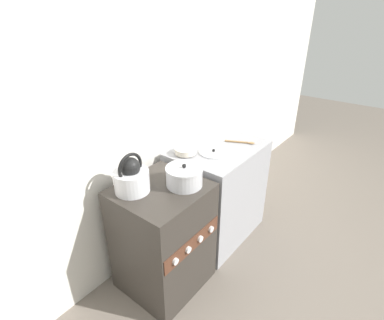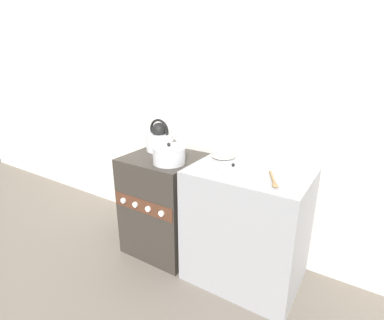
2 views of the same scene
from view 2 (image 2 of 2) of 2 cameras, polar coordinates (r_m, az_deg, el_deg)
ground_plane at (r=2.57m, az=-8.73°, el=-18.81°), size 12.00×12.00×0.00m
wall_back at (r=2.56m, az=-0.46°, el=11.96°), size 7.00×0.06×2.50m
stove at (r=2.52m, az=-5.17°, el=-8.29°), size 0.57×0.56×0.83m
counter at (r=2.22m, az=10.34°, el=-12.28°), size 0.79×0.58×0.86m
kettle at (r=2.49m, az=-6.16°, el=4.01°), size 0.27×0.22×0.26m
cooking_pot at (r=2.19m, az=-4.39°, el=1.01°), size 0.24×0.24×0.16m
enamel_bowl at (r=2.24m, az=6.02°, el=1.16°), size 0.17×0.17×0.05m
loose_pot_lid at (r=2.05m, az=7.82°, el=-1.35°), size 0.23×0.23×0.03m
wooden_spoon at (r=1.88m, az=15.24°, el=-3.74°), size 0.13×0.24×0.02m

